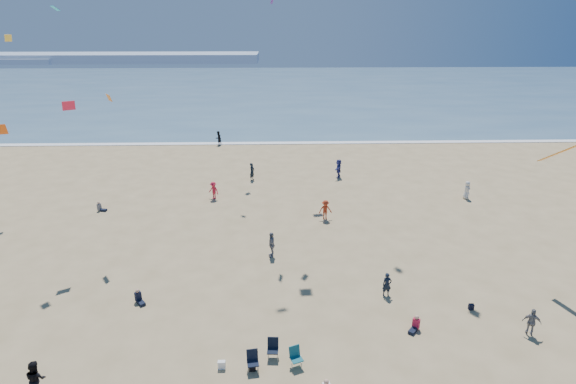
{
  "coord_description": "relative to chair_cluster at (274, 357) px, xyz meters",
  "views": [
    {
      "loc": [
        1.42,
        -12.05,
        15.03
      ],
      "look_at": [
        2.0,
        8.0,
        7.35
      ],
      "focal_mm": 28.0,
      "sensor_mm": 36.0,
      "label": 1
    }
  ],
  "objects": [
    {
      "name": "ocean",
      "position": [
        -1.26,
        90.4,
        -0.47
      ],
      "size": [
        220.0,
        100.0,
        0.06
      ],
      "primitive_type": "cube",
      "color": "#476B84",
      "rests_on": "ground"
    },
    {
      "name": "surf_line",
      "position": [
        -1.26,
        40.4,
        -0.46
      ],
      "size": [
        220.0,
        1.2,
        0.08
      ],
      "primitive_type": "cube",
      "color": "white",
      "rests_on": "ground"
    },
    {
      "name": "headland_far",
      "position": [
        -61.26,
        165.4,
        1.1
      ],
      "size": [
        110.0,
        20.0,
        3.2
      ],
      "primitive_type": "cube",
      "color": "#7A8EA8",
      "rests_on": "ground"
    },
    {
      "name": "headland_near",
      "position": [
        -101.26,
        160.4,
        0.5
      ],
      "size": [
        40.0,
        14.0,
        2.0
      ],
      "primitive_type": "cube",
      "color": "#7A8EA8",
      "rests_on": "ground"
    },
    {
      "name": "standing_flyers",
      "position": [
        1.02,
        14.72,
        0.35
      ],
      "size": [
        28.35,
        45.34,
        1.89
      ],
      "color": "black",
      "rests_on": "ground"
    },
    {
      "name": "seated_group",
      "position": [
        -1.72,
        2.66,
        -0.08
      ],
      "size": [
        23.04,
        30.68,
        0.84
      ],
      "color": "white",
      "rests_on": "ground"
    },
    {
      "name": "chair_cluster",
      "position": [
        0.0,
        0.0,
        0.0
      ],
      "size": [
        2.73,
        1.46,
        1.0
      ],
      "color": "black",
      "rests_on": "ground"
    },
    {
      "name": "white_tote",
      "position": [
        -2.42,
        -0.13,
        -0.3
      ],
      "size": [
        0.35,
        0.2,
        0.4
      ],
      "primitive_type": "cube",
      "color": "white",
      "rests_on": "ground"
    },
    {
      "name": "black_backpack",
      "position": [
        -1.0,
        -0.28,
        -0.31
      ],
      "size": [
        0.3,
        0.22,
        0.38
      ],
      "primitive_type": "cube",
      "color": "black",
      "rests_on": "ground"
    },
    {
      "name": "navy_bag",
      "position": [
        10.93,
        4.01,
        -0.33
      ],
      "size": [
        0.28,
        0.18,
        0.34
      ],
      "primitive_type": "cube",
      "color": "black",
      "rests_on": "ground"
    },
    {
      "name": "kites_aloft",
      "position": [
        7.62,
        8.11,
        13.37
      ],
      "size": [
        38.62,
        40.82,
        29.58
      ],
      "color": "orange",
      "rests_on": "ground"
    }
  ]
}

